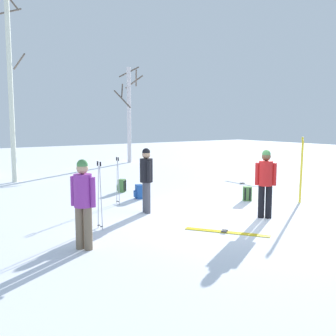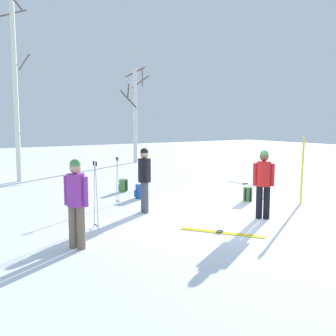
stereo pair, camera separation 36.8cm
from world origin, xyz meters
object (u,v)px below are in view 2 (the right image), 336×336
ski_pair_lying_1 (244,184)px  backpack_2 (123,186)px  backpack_0 (139,192)px  ski_poles_1 (96,193)px  birch_tree_2 (15,80)px  ski_poles_0 (117,179)px  person_0 (264,180)px  water_bottle_0 (264,194)px  person_1 (76,198)px  backpack_1 (248,194)px  ski_pair_lying_0 (222,232)px  person_2 (144,176)px  ski_pair_planted_1 (302,171)px  birch_tree_3 (135,112)px

ski_pair_lying_1 → backpack_2: backpack_2 is taller
ski_pair_lying_1 → backpack_0: 4.76m
ski_poles_1 → birch_tree_2: bearing=89.1°
ski_poles_0 → backpack_0: 1.11m
ski_poles_1 → birch_tree_2: (0.13, 8.25, 3.20)m
person_0 → backpack_2: (-1.25, 5.26, -0.77)m
backpack_2 → water_bottle_0: (3.30, -3.38, -0.09)m
person_1 → ski_poles_0: size_ratio=1.25×
birch_tree_2 → backpack_1: bearing=-58.0°
ski_pair_lying_0 → backpack_2: backpack_2 is taller
person_0 → person_2: size_ratio=1.00×
ski_pair_planted_1 → birch_tree_3: birch_tree_3 is taller
ski_pair_planted_1 → ski_poles_0: ski_pair_planted_1 is taller
water_bottle_0 → birch_tree_2: (-5.76, 7.76, 3.90)m
ski_pair_planted_1 → birch_tree_2: birch_tree_2 is taller
ski_pair_lying_0 → birch_tree_2: bearing=101.4°
ski_pair_lying_1 → ski_poles_1: ski_poles_1 is taller
birch_tree_2 → birch_tree_3: bearing=28.3°
person_1 → ski_poles_0: 4.11m
person_0 → ski_pair_planted_1: size_ratio=0.88×
water_bottle_0 → ski_pair_lying_0: bearing=-148.3°
ski_pair_lying_0 → water_bottle_0: 4.40m
person_0 → backpack_1: (1.21, 1.77, -0.77)m
ski_pair_lying_0 → ski_poles_0: 4.12m
person_2 → ski_pair_lying_0: (0.45, -2.60, -0.97)m
ski_pair_lying_0 → ski_poles_0: size_ratio=1.18×
person_1 → ski_pair_lying_1: (8.10, 3.92, -0.97)m
person_1 → ski_pair_planted_1: 6.96m
birch_tree_2 → ski_poles_1: bearing=-90.9°
person_0 → ski_pair_lying_0: person_0 is taller
person_0 → backpack_2: size_ratio=3.90×
person_2 → backpack_0: (0.80, 1.75, -0.77)m
person_0 → backpack_2: person_0 is taller
person_0 → backpack_1: 2.28m
person_0 → ski_pair_planted_1: bearing=15.9°
backpack_0 → backpack_2: bearing=86.0°
person_1 → ski_pair_lying_0: 3.23m
ski_pair_planted_1 → birch_tree_3: size_ratio=0.35×
ski_pair_lying_1 → birch_tree_3: size_ratio=0.31×
person_0 → ski_poles_1: bearing=159.9°
person_0 → ski_poles_1: size_ratio=1.12×
water_bottle_0 → ski_pair_lying_1: bearing=59.6°
backpack_0 → birch_tree_2: bearing=112.5°
person_0 → backpack_2: 5.46m
backpack_2 → water_bottle_0: bearing=-45.7°
person_0 → birch_tree_3: birch_tree_3 is taller
person_0 → water_bottle_0: size_ratio=6.61×
person_0 → person_1: bearing=176.6°
ski_pair_planted_1 → person_2: bearing=160.8°
person_2 → backpack_2: 3.30m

